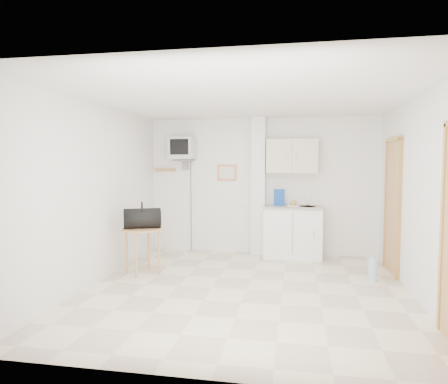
% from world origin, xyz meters
% --- Properties ---
extents(ground, '(4.50, 4.50, 0.00)m').
position_xyz_m(ground, '(0.00, 0.00, 0.00)').
color(ground, beige).
rests_on(ground, ground).
extents(room_envelope, '(4.24, 4.54, 2.55)m').
position_xyz_m(room_envelope, '(0.24, 0.09, 1.54)').
color(room_envelope, white).
rests_on(room_envelope, ground).
extents(kitchenette, '(1.03, 0.58, 2.10)m').
position_xyz_m(kitchenette, '(0.57, 2.00, 0.80)').
color(kitchenette, white).
rests_on(kitchenette, ground).
extents(crt_television, '(0.44, 0.45, 2.15)m').
position_xyz_m(crt_television, '(-1.45, 2.02, 1.94)').
color(crt_television, slate).
rests_on(crt_television, ground).
extents(round_table, '(0.60, 0.60, 0.69)m').
position_xyz_m(round_table, '(-1.65, 0.51, 0.60)').
color(round_table, '#AD7447').
rests_on(round_table, ground).
extents(duffel_bag, '(0.62, 0.50, 0.41)m').
position_xyz_m(duffel_bag, '(-1.65, 0.51, 0.85)').
color(duffel_bag, black).
rests_on(duffel_bag, round_table).
extents(water_bottle, '(0.13, 0.13, 0.38)m').
position_xyz_m(water_bottle, '(1.71, 0.70, 0.17)').
color(water_bottle, '#95B9CA').
rests_on(water_bottle, ground).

